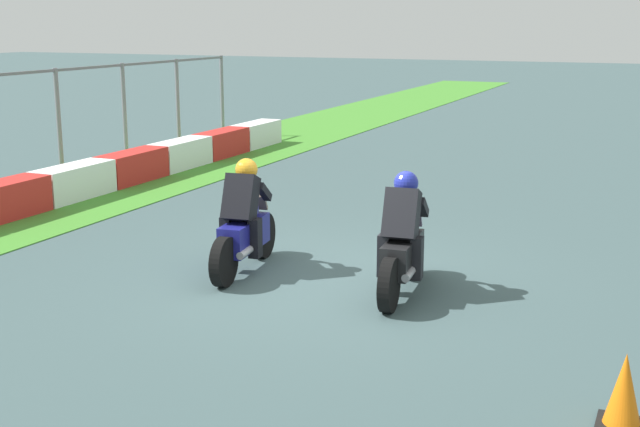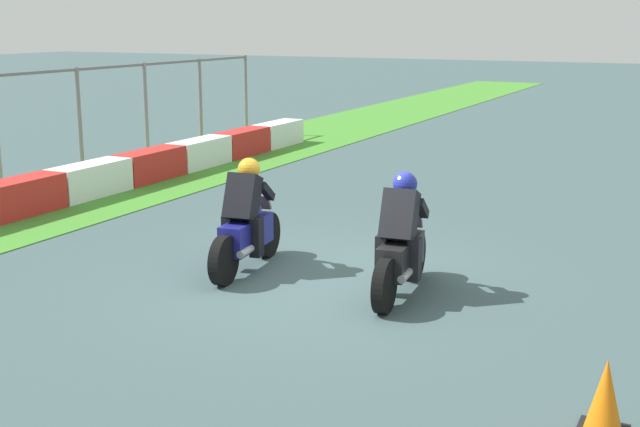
# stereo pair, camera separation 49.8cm
# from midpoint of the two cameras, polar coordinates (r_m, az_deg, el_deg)

# --- Properties ---
(ground_plane) EXTENTS (120.00, 120.00, 0.00)m
(ground_plane) POSITION_cam_midpoint_polar(r_m,az_deg,el_deg) (10.97, -1.03, -4.49)
(ground_plane) COLOR #3F5657
(rider_lane_a) EXTENTS (2.04, 0.57, 1.51)m
(rider_lane_a) POSITION_cam_midpoint_polar(r_m,az_deg,el_deg) (10.28, 4.23, -2.11)
(rider_lane_a) COLOR black
(rider_lane_a) RESTS_ON ground_plane
(rider_lane_b) EXTENTS (2.04, 0.58, 1.51)m
(rider_lane_b) POSITION_cam_midpoint_polar(r_m,az_deg,el_deg) (11.24, -6.41, -0.84)
(rider_lane_b) COLOR black
(rider_lane_b) RESTS_ON ground_plane
(traffic_cone) EXTENTS (0.40, 0.40, 0.65)m
(traffic_cone) POSITION_cam_midpoint_polar(r_m,az_deg,el_deg) (7.42, 18.02, -11.46)
(traffic_cone) COLOR black
(traffic_cone) RESTS_ON ground_plane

